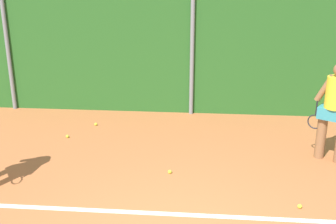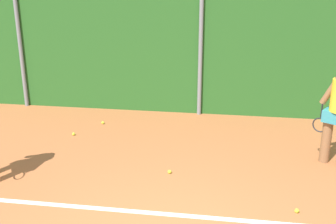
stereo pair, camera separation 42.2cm
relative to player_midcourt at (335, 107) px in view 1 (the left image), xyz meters
name	(u,v)px [view 1 (the left image)]	position (x,y,z in m)	size (l,w,h in m)	color
ground_plane	(182,191)	(-2.70, -1.45, -1.05)	(24.48, 24.48, 0.00)	#B76638
hedge_fence_backdrop	(192,44)	(-2.70, 2.63, 0.68)	(15.91, 0.25, 3.45)	#286023
fence_post_left	(6,38)	(-7.29, 2.46, 0.79)	(0.10, 0.10, 3.68)	gray
fence_post_center	(192,40)	(-2.70, 2.46, 0.79)	(0.10, 0.10, 3.68)	gray
court_baseline_paint	(180,214)	(-2.70, -2.13, -1.04)	(11.63, 0.10, 0.01)	white
player_midcourt	(335,107)	(0.00, 0.00, 0.00)	(0.77, 0.56, 1.87)	#8C603D
tennis_ball_0	(96,124)	(-4.87, 1.41, -1.02)	(0.07, 0.07, 0.07)	#CCDB33
tennis_ball_2	(67,136)	(-5.30, 0.62, -1.02)	(0.07, 0.07, 0.07)	#CCDB33
tennis_ball_5	(300,206)	(-0.90, -1.80, -1.02)	(0.07, 0.07, 0.07)	#CCDB33
tennis_ball_8	(170,172)	(-2.96, -0.83, -1.02)	(0.07, 0.07, 0.07)	#CCDB33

